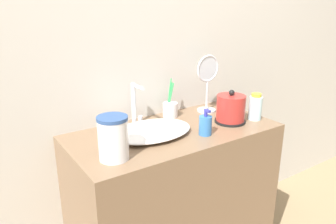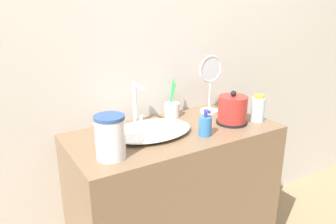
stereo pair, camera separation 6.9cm
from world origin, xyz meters
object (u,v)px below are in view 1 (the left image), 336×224
(electric_kettle, at_px, (231,110))
(lotion_bottle, at_px, (205,125))
(faucet, at_px, (136,103))
(shampoo_bottle, at_px, (255,107))
(vanity_mirror, at_px, (208,80))
(water_pitcher, at_px, (113,138))
(toothbrush_cup, at_px, (170,109))

(electric_kettle, relative_size, lotion_bottle, 1.36)
(electric_kettle, bearing_deg, faucet, 150.72)
(faucet, bearing_deg, shampoo_bottle, -26.26)
(faucet, xyz_separation_m, vanity_mirror, (0.44, -0.03, 0.07))
(electric_kettle, distance_m, water_pitcher, 0.68)
(water_pitcher, bearing_deg, vanity_mirror, 20.24)
(electric_kettle, relative_size, vanity_mirror, 0.54)
(lotion_bottle, height_order, vanity_mirror, vanity_mirror)
(lotion_bottle, bearing_deg, faucet, 124.94)
(toothbrush_cup, distance_m, shampoo_bottle, 0.45)
(lotion_bottle, relative_size, vanity_mirror, 0.39)
(electric_kettle, height_order, shampoo_bottle, electric_kettle)
(toothbrush_cup, height_order, shampoo_bottle, toothbrush_cup)
(shampoo_bottle, height_order, vanity_mirror, vanity_mirror)
(faucet, bearing_deg, toothbrush_cup, 2.53)
(electric_kettle, xyz_separation_m, lotion_bottle, (-0.22, -0.06, -0.02))
(faucet, relative_size, toothbrush_cup, 1.04)
(faucet, height_order, toothbrush_cup, faucet)
(toothbrush_cup, height_order, lotion_bottle, toothbrush_cup)
(faucet, xyz_separation_m, lotion_bottle, (0.21, -0.30, -0.07))
(electric_kettle, xyz_separation_m, shampoo_bottle, (0.14, -0.04, 0.00))
(toothbrush_cup, bearing_deg, lotion_bottle, -91.76)
(toothbrush_cup, relative_size, lotion_bottle, 1.64)
(vanity_mirror, relative_size, water_pitcher, 1.82)
(electric_kettle, height_order, water_pitcher, water_pitcher)
(toothbrush_cup, bearing_deg, water_pitcher, -147.97)
(toothbrush_cup, bearing_deg, faucet, -177.47)
(electric_kettle, bearing_deg, water_pitcher, -175.96)
(toothbrush_cup, xyz_separation_m, vanity_mirror, (0.23, -0.04, 0.14))
(shampoo_bottle, distance_m, vanity_mirror, 0.30)
(electric_kettle, bearing_deg, shampoo_bottle, -16.14)
(electric_kettle, bearing_deg, toothbrush_cup, 130.09)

